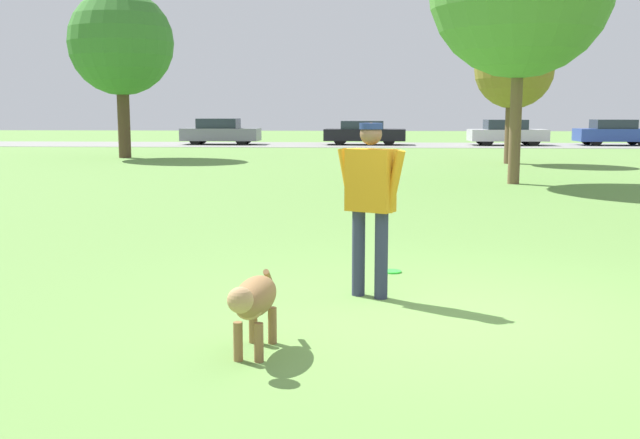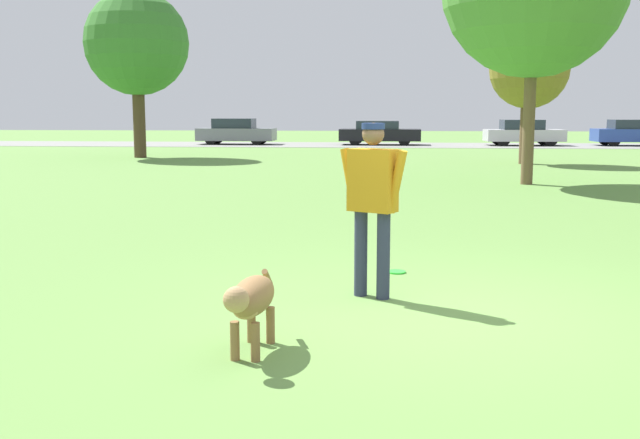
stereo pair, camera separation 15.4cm
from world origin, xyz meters
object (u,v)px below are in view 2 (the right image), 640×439
(dog, at_px, (251,300))
(tree_far_left, at_px, (137,44))
(parked_car_black, at_px, (380,133))
(frisbee, at_px, (396,272))
(tree_far_right, at_px, (529,70))
(parked_car_blue, at_px, (633,133))
(parked_car_grey, at_px, (236,132))
(parked_car_silver, at_px, (523,133))
(person, at_px, (373,194))

(dog, relative_size, tree_far_left, 0.17)
(dog, xyz_separation_m, parked_car_black, (0.60, 34.46, 0.22))
(frisbee, xyz_separation_m, parked_car_black, (-0.53, 31.50, 0.63))
(dog, height_order, tree_far_right, tree_far_right)
(tree_far_left, relative_size, parked_car_blue, 1.58)
(tree_far_right, bearing_deg, parked_car_grey, 133.42)
(tree_far_right, distance_m, parked_car_black, 14.81)
(parked_car_silver, bearing_deg, parked_car_grey, 177.55)
(parked_car_black, distance_m, parked_car_blue, 13.03)
(person, height_order, parked_car_grey, person)
(parked_car_black, relative_size, parked_car_silver, 1.07)
(frisbee, bearing_deg, parked_car_silver, 77.60)
(tree_far_left, height_order, parked_car_silver, tree_far_left)
(tree_far_left, relative_size, parked_car_silver, 1.58)
(dog, distance_m, tree_far_left, 24.90)
(dog, height_order, parked_car_silver, parked_car_silver)
(parked_car_blue, bearing_deg, parked_car_black, 179.22)
(tree_far_left, xyz_separation_m, parked_car_black, (9.18, 11.42, -3.70))
(parked_car_grey, bearing_deg, person, -75.64)
(parked_car_grey, xyz_separation_m, parked_car_blue, (20.73, 0.26, -0.01))
(person, xyz_separation_m, tree_far_left, (-9.45, 21.23, 3.31))
(dog, bearing_deg, parked_car_silver, 172.43)
(person, bearing_deg, tree_far_left, 141.64)
(dog, height_order, parked_car_blue, parked_car_blue)
(dog, xyz_separation_m, parked_car_silver, (8.04, 34.36, 0.25))
(tree_far_right, distance_m, parked_car_grey, 18.86)
(parked_car_silver, xyz_separation_m, parked_car_blue, (5.59, 0.30, -0.00))
(tree_far_left, xyz_separation_m, tree_far_right, (14.34, -2.23, -1.17))
(dog, bearing_deg, parked_car_grey, -162.74)
(parked_car_grey, distance_m, parked_car_silver, 15.13)
(dog, distance_m, parked_car_blue, 37.24)
(parked_car_silver, bearing_deg, person, -104.74)
(tree_far_left, bearing_deg, parked_car_black, 51.20)
(parked_car_black, bearing_deg, parked_car_grey, -178.14)
(tree_far_left, relative_size, parked_car_black, 1.48)
(parked_car_grey, bearing_deg, parked_car_black, 1.12)
(parked_car_blue, bearing_deg, dog, -113.12)
(tree_far_right, distance_m, parked_car_blue, 16.12)
(dog, relative_size, frisbee, 4.97)
(parked_car_silver, bearing_deg, frisbee, -104.73)
(tree_far_right, distance_m, parked_car_silver, 13.97)
(person, xyz_separation_m, tree_far_right, (4.88, 19.00, 2.14))
(frisbee, relative_size, parked_car_blue, 0.05)
(parked_car_silver, bearing_deg, dog, -105.49)
(tree_far_left, bearing_deg, tree_far_right, -8.84)
(tree_far_right, relative_size, parked_car_silver, 1.13)
(parked_car_grey, height_order, parked_car_black, parked_car_grey)
(frisbee, distance_m, tree_far_left, 22.72)
(parked_car_blue, bearing_deg, frisbee, -113.17)
(frisbee, relative_size, parked_car_black, 0.05)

